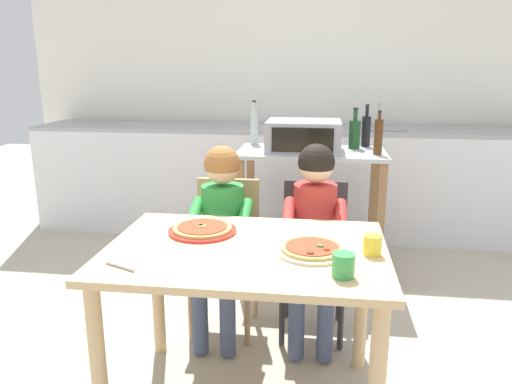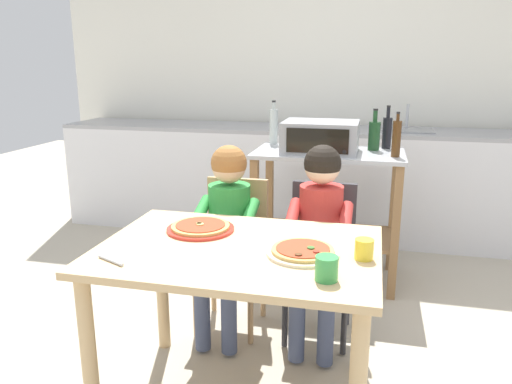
% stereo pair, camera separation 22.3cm
% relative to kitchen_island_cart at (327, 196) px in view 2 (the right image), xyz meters
% --- Properties ---
extents(ground_plane, '(10.69, 10.69, 0.00)m').
position_rel_kitchen_island_cart_xyz_m(ground_plane, '(-0.22, -0.33, -0.58)').
color(ground_plane, '#B7AD99').
extents(back_wall_tiled, '(4.80, 0.12, 2.70)m').
position_rel_kitchen_island_cart_xyz_m(back_wall_tiled, '(-0.22, 1.33, 0.77)').
color(back_wall_tiled, white).
rests_on(back_wall_tiled, ground).
extents(kitchen_counter, '(4.32, 0.60, 1.11)m').
position_rel_kitchen_island_cart_xyz_m(kitchen_counter, '(-0.22, 0.92, -0.13)').
color(kitchen_counter, silver).
rests_on(kitchen_counter, ground).
extents(kitchen_island_cart, '(0.96, 0.55, 0.88)m').
position_rel_kitchen_island_cart_xyz_m(kitchen_island_cart, '(0.00, 0.00, 0.00)').
color(kitchen_island_cart, '#B7BABF').
rests_on(kitchen_island_cart, ground).
extents(toaster_oven, '(0.47, 0.38, 0.20)m').
position_rel_kitchen_island_cart_xyz_m(toaster_oven, '(-0.05, -0.03, 0.40)').
color(toaster_oven, '#999BA0').
rests_on(toaster_oven, kitchen_island_cart).
extents(bottle_slim_sauce, '(0.05, 0.05, 0.27)m').
position_rel_kitchen_island_cart_xyz_m(bottle_slim_sauce, '(0.41, -0.10, 0.41)').
color(bottle_slim_sauce, '#4C2D14').
rests_on(bottle_slim_sauce, kitchen_island_cart).
extents(bottle_dark_olive_oil, '(0.07, 0.07, 0.27)m').
position_rel_kitchen_island_cart_xyz_m(bottle_dark_olive_oil, '(0.28, 0.12, 0.40)').
color(bottle_dark_olive_oil, '#1E4723').
rests_on(bottle_dark_olive_oil, kitchen_island_cart).
extents(bottle_clear_vinegar, '(0.06, 0.06, 0.29)m').
position_rel_kitchen_island_cart_xyz_m(bottle_clear_vinegar, '(0.36, 0.21, 0.41)').
color(bottle_clear_vinegar, black).
rests_on(bottle_clear_vinegar, kitchen_island_cart).
extents(bottle_squat_spirits, '(0.06, 0.06, 0.30)m').
position_rel_kitchen_island_cart_xyz_m(bottle_squat_spirits, '(-0.41, 0.21, 0.43)').
color(bottle_squat_spirits, '#ADB7B2').
rests_on(bottle_squat_spirits, kitchen_island_cart).
extents(dining_table, '(1.12, 0.79, 0.72)m').
position_rel_kitchen_island_cart_xyz_m(dining_table, '(-0.22, -1.40, 0.03)').
color(dining_table, tan).
rests_on(dining_table, ground).
extents(dining_chair_left, '(0.36, 0.36, 0.81)m').
position_rel_kitchen_island_cart_xyz_m(dining_chair_left, '(-0.44, -0.74, -0.10)').
color(dining_chair_left, tan).
rests_on(dining_chair_left, ground).
extents(dining_chair_right, '(0.36, 0.36, 0.81)m').
position_rel_kitchen_island_cart_xyz_m(dining_chair_right, '(0.04, -0.72, -0.10)').
color(dining_chair_right, '#333338').
rests_on(dining_chair_right, ground).
extents(child_in_green_shirt, '(0.32, 0.42, 1.01)m').
position_rel_kitchen_island_cart_xyz_m(child_in_green_shirt, '(-0.44, -0.86, 0.07)').
color(child_in_green_shirt, '#424C6B').
rests_on(child_in_green_shirt, ground).
extents(child_in_red_shirt, '(0.32, 0.42, 1.03)m').
position_rel_kitchen_island_cart_xyz_m(child_in_red_shirt, '(0.04, -0.84, 0.08)').
color(child_in_red_shirt, '#424C6B').
rests_on(child_in_red_shirt, ground).
extents(pizza_plate_red_rimmed, '(0.30, 0.30, 0.03)m').
position_rel_kitchen_island_cart_xyz_m(pizza_plate_red_rimmed, '(-0.44, -1.25, 0.15)').
color(pizza_plate_red_rimmed, red).
rests_on(pizza_plate_red_rimmed, dining_table).
extents(pizza_plate_cream, '(0.28, 0.28, 0.03)m').
position_rel_kitchen_island_cart_xyz_m(pizza_plate_cream, '(0.04, -1.42, 0.15)').
color(pizza_plate_cream, beige).
rests_on(pizza_plate_cream, dining_table).
extents(drinking_cup_yellow, '(0.07, 0.07, 0.08)m').
position_rel_kitchen_island_cart_xyz_m(drinking_cup_yellow, '(0.27, -1.41, 0.18)').
color(drinking_cup_yellow, yellow).
rests_on(drinking_cup_yellow, dining_table).
extents(drinking_cup_green, '(0.08, 0.08, 0.09)m').
position_rel_kitchen_island_cart_xyz_m(drinking_cup_green, '(0.15, -1.63, 0.18)').
color(drinking_cup_green, green).
rests_on(drinking_cup_green, dining_table).
extents(serving_spoon, '(0.13, 0.07, 0.01)m').
position_rel_kitchen_island_cart_xyz_m(serving_spoon, '(-0.64, -1.66, 0.15)').
color(serving_spoon, '#B7BABF').
rests_on(serving_spoon, dining_table).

